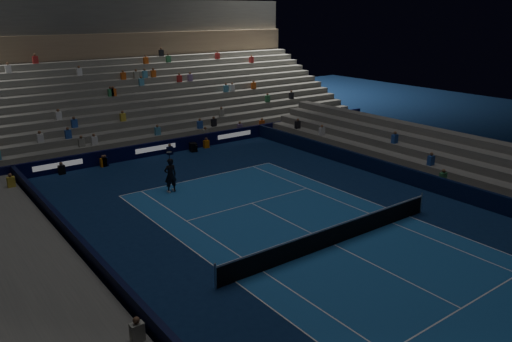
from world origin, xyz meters
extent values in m
plane|color=#0B1E44|center=(0.00, 0.00, 0.00)|extent=(90.00, 90.00, 0.00)
cube|color=#1C569C|center=(0.00, 0.00, 0.01)|extent=(10.97, 23.77, 0.01)
cube|color=black|center=(0.00, 18.50, 0.50)|extent=(44.00, 0.25, 1.00)
cube|color=black|center=(9.70, 0.00, 0.50)|extent=(0.25, 37.00, 1.00)
cube|color=black|center=(-9.70, 0.00, 0.50)|extent=(0.25, 37.00, 1.00)
cube|color=slate|center=(0.00, 19.50, 0.25)|extent=(44.00, 1.00, 0.50)
cube|color=slate|center=(0.00, 20.50, 0.50)|extent=(44.00, 1.00, 1.00)
cube|color=slate|center=(0.00, 21.50, 0.75)|extent=(44.00, 1.00, 1.50)
cube|color=slate|center=(0.00, 22.50, 1.00)|extent=(44.00, 1.00, 2.00)
cube|color=slate|center=(0.00, 23.50, 1.25)|extent=(44.00, 1.00, 2.50)
cube|color=slate|center=(0.00, 24.50, 1.50)|extent=(44.00, 1.00, 3.00)
cube|color=slate|center=(0.00, 25.50, 1.75)|extent=(44.00, 1.00, 3.50)
cube|color=slate|center=(0.00, 26.50, 2.00)|extent=(44.00, 1.00, 4.00)
cube|color=slate|center=(0.00, 27.50, 2.25)|extent=(44.00, 1.00, 4.50)
cube|color=slate|center=(0.00, 28.50, 2.50)|extent=(44.00, 1.00, 5.00)
cube|color=slate|center=(0.00, 29.50, 2.75)|extent=(44.00, 1.00, 5.50)
cube|color=slate|center=(0.00, 30.50, 3.00)|extent=(44.00, 1.00, 6.00)
cube|color=#836C51|center=(0.00, 31.60, 7.10)|extent=(44.00, 0.60, 2.20)
cube|color=#484845|center=(0.00, 33.00, 9.70)|extent=(44.00, 2.40, 3.00)
cube|color=slate|center=(10.50, 0.00, 0.25)|extent=(1.00, 37.00, 0.50)
cube|color=slate|center=(11.50, 0.00, 0.50)|extent=(1.00, 37.00, 1.00)
cube|color=slate|center=(12.50, 0.00, 0.75)|extent=(1.00, 37.00, 1.50)
cube|color=slate|center=(13.50, 0.00, 1.00)|extent=(1.00, 37.00, 2.00)
cube|color=slate|center=(14.50, 0.00, 1.25)|extent=(1.00, 37.00, 2.50)
cube|color=#5E5E5A|center=(-10.50, 0.00, 0.25)|extent=(1.00, 37.00, 0.50)
cube|color=#5E5E5A|center=(-11.50, 0.00, 0.50)|extent=(1.00, 37.00, 1.00)
cube|color=#5E5E5A|center=(-12.50, 0.00, 0.75)|extent=(1.00, 37.00, 1.50)
cube|color=#5E5E5A|center=(-13.50, 0.00, 1.00)|extent=(1.00, 37.00, 2.00)
cylinder|color=#B2B2B7|center=(-6.40, 0.00, 0.55)|extent=(0.10, 0.10, 1.10)
cylinder|color=#B2B2B7|center=(6.40, 0.00, 0.55)|extent=(0.10, 0.10, 1.10)
cube|color=black|center=(0.00, 0.00, 0.45)|extent=(12.80, 0.03, 0.90)
cube|color=white|center=(0.00, 0.00, 0.94)|extent=(12.80, 0.04, 0.08)
imported|color=black|center=(-2.71, 10.76, 1.03)|extent=(0.78, 0.55, 2.06)
cube|color=black|center=(2.77, 17.73, 0.33)|extent=(0.60, 0.68, 0.65)
cylinder|color=black|center=(2.77, 17.25, 0.52)|extent=(0.23, 0.37, 0.16)
camera|label=1|loc=(-15.23, -14.48, 10.25)|focal=35.04mm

